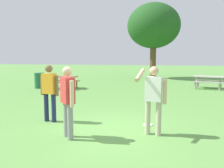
{
  "coord_description": "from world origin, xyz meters",
  "views": [
    {
      "loc": [
        1.63,
        -5.34,
        1.81
      ],
      "look_at": [
        -0.33,
        1.63,
        1.0
      ],
      "focal_mm": 36.05,
      "sensor_mm": 36.0,
      "label": 1
    }
  ],
  "objects_px": {
    "person_thrower": "(49,89)",
    "picnic_table_far": "(208,79)",
    "trash_can_beside_table": "(39,80)",
    "tree_tall_left": "(154,26)",
    "frisbee": "(148,125)",
    "picnic_table_near": "(63,79)",
    "person_catcher": "(153,95)",
    "person_bystander": "(68,98)"
  },
  "relations": [
    {
      "from": "person_thrower",
      "to": "tree_tall_left",
      "type": "relative_size",
      "value": 0.24
    },
    {
      "from": "person_thrower",
      "to": "person_catcher",
      "type": "bearing_deg",
      "value": -7.02
    },
    {
      "from": "picnic_table_near",
      "to": "frisbee",
      "type": "bearing_deg",
      "value": -46.85
    },
    {
      "from": "person_catcher",
      "to": "person_bystander",
      "type": "bearing_deg",
      "value": -158.07
    },
    {
      "from": "person_thrower",
      "to": "picnic_table_far",
      "type": "height_order",
      "value": "person_thrower"
    },
    {
      "from": "picnic_table_far",
      "to": "tree_tall_left",
      "type": "distance_m",
      "value": 8.77
    },
    {
      "from": "picnic_table_near",
      "to": "trash_can_beside_table",
      "type": "distance_m",
      "value": 1.52
    },
    {
      "from": "picnic_table_far",
      "to": "person_thrower",
      "type": "bearing_deg",
      "value": -120.9
    },
    {
      "from": "frisbee",
      "to": "picnic_table_near",
      "type": "bearing_deg",
      "value": 133.15
    },
    {
      "from": "person_bystander",
      "to": "trash_can_beside_table",
      "type": "height_order",
      "value": "person_bystander"
    },
    {
      "from": "person_thrower",
      "to": "person_bystander",
      "type": "xyz_separation_m",
      "value": [
        1.14,
        -1.11,
        0.0
      ]
    },
    {
      "from": "person_catcher",
      "to": "frisbee",
      "type": "bearing_deg",
      "value": 105.13
    },
    {
      "from": "person_catcher",
      "to": "frisbee",
      "type": "relative_size",
      "value": 6.08
    },
    {
      "from": "picnic_table_far",
      "to": "trash_can_beside_table",
      "type": "distance_m",
      "value": 10.4
    },
    {
      "from": "frisbee",
      "to": "picnic_table_near",
      "type": "xyz_separation_m",
      "value": [
        -5.93,
        6.32,
        0.55
      ]
    },
    {
      "from": "person_bystander",
      "to": "trash_can_beside_table",
      "type": "relative_size",
      "value": 1.71
    },
    {
      "from": "frisbee",
      "to": "picnic_table_near",
      "type": "relative_size",
      "value": 0.15
    },
    {
      "from": "frisbee",
      "to": "person_thrower",
      "type": "bearing_deg",
      "value": -171.95
    },
    {
      "from": "frisbee",
      "to": "person_bystander",
      "type": "bearing_deg",
      "value": -137.49
    },
    {
      "from": "person_thrower",
      "to": "person_bystander",
      "type": "distance_m",
      "value": 1.59
    },
    {
      "from": "person_catcher",
      "to": "trash_can_beside_table",
      "type": "bearing_deg",
      "value": 138.15
    },
    {
      "from": "person_catcher",
      "to": "picnic_table_near",
      "type": "distance_m",
      "value": 9.37
    },
    {
      "from": "picnic_table_near",
      "to": "trash_can_beside_table",
      "type": "height_order",
      "value": "trash_can_beside_table"
    },
    {
      "from": "person_thrower",
      "to": "tree_tall_left",
      "type": "xyz_separation_m",
      "value": [
        1.43,
        15.63,
        3.85
      ]
    },
    {
      "from": "person_catcher",
      "to": "person_bystander",
      "type": "distance_m",
      "value": 1.99
    },
    {
      "from": "frisbee",
      "to": "trash_can_beside_table",
      "type": "bearing_deg",
      "value": 140.71
    },
    {
      "from": "picnic_table_near",
      "to": "person_thrower",
      "type": "bearing_deg",
      "value": -64.86
    },
    {
      "from": "person_bystander",
      "to": "picnic_table_near",
      "type": "distance_m",
      "value": 8.93
    },
    {
      "from": "trash_can_beside_table",
      "to": "tree_tall_left",
      "type": "distance_m",
      "value": 11.81
    },
    {
      "from": "person_thrower",
      "to": "picnic_table_near",
      "type": "height_order",
      "value": "person_thrower"
    },
    {
      "from": "trash_can_beside_table",
      "to": "tree_tall_left",
      "type": "xyz_separation_m",
      "value": [
        6.07,
        9.17,
        4.31
      ]
    },
    {
      "from": "person_bystander",
      "to": "picnic_table_far",
      "type": "relative_size",
      "value": 0.83
    },
    {
      "from": "frisbee",
      "to": "tree_tall_left",
      "type": "xyz_separation_m",
      "value": [
        -1.35,
        15.24,
        4.78
      ]
    },
    {
      "from": "person_thrower",
      "to": "trash_can_beside_table",
      "type": "height_order",
      "value": "person_thrower"
    },
    {
      "from": "picnic_table_near",
      "to": "person_catcher",
      "type": "bearing_deg",
      "value": -49.12
    },
    {
      "from": "person_bystander",
      "to": "trash_can_beside_table",
      "type": "distance_m",
      "value": 9.54
    },
    {
      "from": "frisbee",
      "to": "picnic_table_far",
      "type": "distance_m",
      "value": 9.09
    },
    {
      "from": "picnic_table_far",
      "to": "person_bystander",
      "type": "bearing_deg",
      "value": -112.85
    },
    {
      "from": "person_thrower",
      "to": "frisbee",
      "type": "distance_m",
      "value": 2.95
    },
    {
      "from": "person_catcher",
      "to": "picnic_table_far",
      "type": "relative_size",
      "value": 0.83
    },
    {
      "from": "person_bystander",
      "to": "picnic_table_far",
      "type": "xyz_separation_m",
      "value": [
        4.29,
        10.17,
        -0.38
      ]
    },
    {
      "from": "person_catcher",
      "to": "tree_tall_left",
      "type": "bearing_deg",
      "value": 95.55
    }
  ]
}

